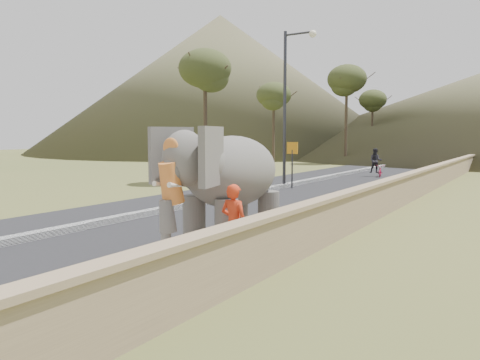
{
  "coord_description": "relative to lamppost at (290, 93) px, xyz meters",
  "views": [
    {
      "loc": [
        6.07,
        -8.46,
        2.75
      ],
      "look_at": [
        0.2,
        0.78,
        1.7
      ],
      "focal_mm": 35.0,
      "sensor_mm": 36.0,
      "label": 1
    }
  ],
  "objects": [
    {
      "name": "ground",
      "position": [
        4.69,
        -13.26,
        -4.87
      ],
      "size": [
        160.0,
        160.0,
        0.0
      ],
      "primitive_type": "plane",
      "color": "olive",
      "rests_on": "ground"
    },
    {
      "name": "road",
      "position": [
        -0.31,
        -3.26,
        -4.86
      ],
      "size": [
        7.0,
        120.0,
        0.03
      ],
      "primitive_type": "cube",
      "color": "black",
      "rests_on": "ground"
    },
    {
      "name": "median",
      "position": [
        -0.31,
        -3.26,
        -4.76
      ],
      "size": [
        0.35,
        120.0,
        0.22
      ],
      "primitive_type": "cube",
      "color": "black",
      "rests_on": "ground"
    },
    {
      "name": "walkway",
      "position": [
        4.69,
        -3.26,
        -4.8
      ],
      "size": [
        3.0,
        120.0,
        0.15
      ],
      "primitive_type": "cube",
      "color": "#9E9687",
      "rests_on": "ground"
    },
    {
      "name": "parapet",
      "position": [
        6.34,
        -3.26,
        -4.32
      ],
      "size": [
        0.3,
        120.0,
        1.1
      ],
      "primitive_type": "cube",
      "color": "tan",
      "rests_on": "ground"
    },
    {
      "name": "lamppost",
      "position": [
        0.0,
        0.0,
        0.0
      ],
      "size": [
        1.76,
        0.36,
        8.0
      ],
      "color": "#2D2D32",
      "rests_on": "ground"
    },
    {
      "name": "signboard",
      "position": [
        0.19,
        -0.08,
        -3.23
      ],
      "size": [
        0.6,
        0.08,
        2.4
      ],
      "color": "#2D2D33",
      "rests_on": "ground"
    },
    {
      "name": "hill_left",
      "position": [
        -33.31,
        41.74,
        6.13
      ],
      "size": [
        60.0,
        60.0,
        22.0
      ],
      "primitive_type": "cone",
      "color": "brown",
      "rests_on": "ground"
    },
    {
      "name": "elephant_and_man",
      "position": [
        4.71,
        -12.52,
        -3.37
      ],
      "size": [
        2.31,
        3.89,
        2.73
      ],
      "color": "slate",
      "rests_on": "ground"
    },
    {
      "name": "motorcyclist",
      "position": [
        1.95,
        9.11,
        -4.1
      ],
      "size": [
        1.24,
        1.63,
        1.89
      ],
      "color": "maroon",
      "rests_on": "ground"
    }
  ]
}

